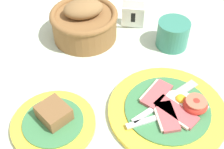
{
  "coord_description": "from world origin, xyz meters",
  "views": [
    {
      "loc": [
        -0.05,
        -0.41,
        0.54
      ],
      "look_at": [
        -0.05,
        0.1,
        0.02
      ],
      "focal_mm": 50.0,
      "sensor_mm": 36.0,
      "label": 1
    }
  ],
  "objects_px": {
    "breakfast_plate": "(169,110)",
    "number_card": "(133,16)",
    "sugar_cup": "(173,33)",
    "bread_plate": "(54,122)",
    "bread_basket": "(84,22)"
  },
  "relations": [
    {
      "from": "bread_plate",
      "to": "number_card",
      "type": "distance_m",
      "value": 0.38
    },
    {
      "from": "breakfast_plate",
      "to": "bread_basket",
      "type": "relative_size",
      "value": 1.43
    },
    {
      "from": "breakfast_plate",
      "to": "sugar_cup",
      "type": "distance_m",
      "value": 0.23
    },
    {
      "from": "breakfast_plate",
      "to": "sugar_cup",
      "type": "relative_size",
      "value": 3.08
    },
    {
      "from": "sugar_cup",
      "to": "bread_basket",
      "type": "relative_size",
      "value": 0.46
    },
    {
      "from": "bread_basket",
      "to": "number_card",
      "type": "relative_size",
      "value": 2.42
    },
    {
      "from": "bread_plate",
      "to": "sugar_cup",
      "type": "xyz_separation_m",
      "value": [
        0.28,
        0.26,
        0.03
      ]
    },
    {
      "from": "sugar_cup",
      "to": "number_card",
      "type": "height_order",
      "value": "number_card"
    },
    {
      "from": "bread_plate",
      "to": "bread_basket",
      "type": "bearing_deg",
      "value": 81.55
    },
    {
      "from": "bread_plate",
      "to": "sugar_cup",
      "type": "height_order",
      "value": "sugar_cup"
    },
    {
      "from": "breakfast_plate",
      "to": "number_card",
      "type": "bearing_deg",
      "value": 102.61
    },
    {
      "from": "breakfast_plate",
      "to": "number_card",
      "type": "height_order",
      "value": "number_card"
    },
    {
      "from": "breakfast_plate",
      "to": "sugar_cup",
      "type": "bearing_deg",
      "value": 81.99
    },
    {
      "from": "bread_basket",
      "to": "sugar_cup",
      "type": "bearing_deg",
      "value": -7.93
    },
    {
      "from": "sugar_cup",
      "to": "bread_plate",
      "type": "bearing_deg",
      "value": -136.32
    }
  ]
}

